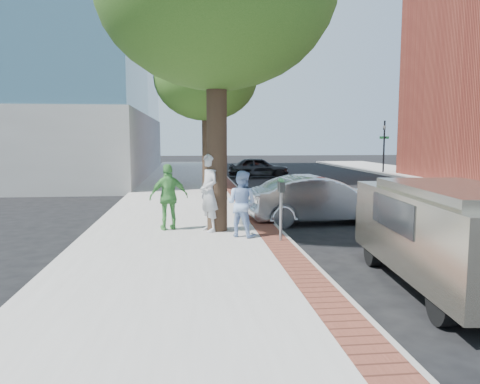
{
  "coord_description": "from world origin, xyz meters",
  "views": [
    {
      "loc": [
        -1.31,
        -10.11,
        2.53
      ],
      "look_at": [
        -0.05,
        1.45,
        1.2
      ],
      "focal_mm": 35.0,
      "sensor_mm": 36.0,
      "label": 1
    }
  ],
  "objects": [
    {
      "name": "bg_car",
      "position": [
        3.16,
        19.91,
        0.67
      ],
      "size": [
        3.97,
        1.72,
        1.34
      ],
      "primitive_type": "imported",
      "rotation": [
        0.0,
        0.0,
        1.54
      ],
      "color": "black",
      "rests_on": "ground"
    },
    {
      "name": "van",
      "position": [
        3.01,
        -2.73,
        0.98
      ],
      "size": [
        2.23,
        4.96,
        1.78
      ],
      "rotation": [
        0.0,
        0.0,
        -0.08
      ],
      "color": "gray",
      "rests_on": "ground"
    },
    {
      "name": "parking_meter",
      "position": [
        0.8,
        0.46,
        1.21
      ],
      "size": [
        0.12,
        0.32,
        1.47
      ],
      "color": "gray",
      "rests_on": "sidewalk"
    },
    {
      "name": "curb",
      "position": [
        1.05,
        8.0,
        0.07
      ],
      "size": [
        0.1,
        60.0,
        0.15
      ],
      "primitive_type": "cube",
      "color": "gray",
      "rests_on": "ground"
    },
    {
      "name": "person_green",
      "position": [
        -1.85,
        2.12,
        1.02
      ],
      "size": [
        1.09,
        0.67,
        1.73
      ],
      "primitive_type": "imported",
      "rotation": [
        0.0,
        0.0,
        3.4
      ],
      "color": "#4B9C47",
      "rests_on": "sidewalk"
    },
    {
      "name": "brick_strip",
      "position": [
        0.7,
        8.0,
        0.15
      ],
      "size": [
        0.6,
        60.0,
        0.01
      ],
      "primitive_type": "cube",
      "color": "brown",
      "rests_on": "sidewalk"
    },
    {
      "name": "person_officer",
      "position": [
        -0.06,
        1.08,
        0.96
      ],
      "size": [
        0.99,
        0.94,
        1.61
      ],
      "primitive_type": "imported",
      "rotation": [
        0.0,
        0.0,
        2.55
      ],
      "color": "#8EADDC",
      "rests_on": "sidewalk"
    },
    {
      "name": "signal_far",
      "position": [
        12.5,
        22.0,
        2.25
      ],
      "size": [
        0.7,
        0.15,
        3.8
      ],
      "color": "black",
      "rests_on": "ground"
    },
    {
      "name": "sedan_silver",
      "position": [
        2.56,
        3.43,
        0.71
      ],
      "size": [
        4.44,
        1.83,
        1.43
      ],
      "primitive_type": "imported",
      "rotation": [
        0.0,
        0.0,
        1.64
      ],
      "color": "#B3B5BB",
      "rests_on": "ground"
    },
    {
      "name": "signal_near",
      "position": [
        0.9,
        22.0,
        2.25
      ],
      "size": [
        0.7,
        0.15,
        3.8
      ],
      "color": "black",
      "rests_on": "ground"
    },
    {
      "name": "tree_far",
      "position": [
        -0.5,
        12.0,
        5.3
      ],
      "size": [
        4.8,
        4.8,
        7.14
      ],
      "color": "black",
      "rests_on": "sidewalk"
    },
    {
      "name": "office_base",
      "position": [
        -13.0,
        22.0,
        2.0
      ],
      "size": [
        18.2,
        22.2,
        4.0
      ],
      "primitive_type": "cube",
      "color": "gray",
      "rests_on": "ground"
    },
    {
      "name": "person_gray",
      "position": [
        -0.8,
        1.78,
        1.15
      ],
      "size": [
        0.7,
        0.85,
        2.01
      ],
      "primitive_type": "imported",
      "rotation": [
        0.0,
        0.0,
        -1.22
      ],
      "color": "#ADAEB2",
      "rests_on": "sidewalk"
    },
    {
      "name": "ground",
      "position": [
        0.0,
        0.0,
        0.0
      ],
      "size": [
        120.0,
        120.0,
        0.0
      ],
      "primitive_type": "plane",
      "color": "black",
      "rests_on": "ground"
    },
    {
      "name": "sidewalk",
      "position": [
        -1.5,
        8.0,
        0.07
      ],
      "size": [
        5.0,
        60.0,
        0.15
      ],
      "primitive_type": "cube",
      "color": "#9E9991",
      "rests_on": "ground"
    }
  ]
}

